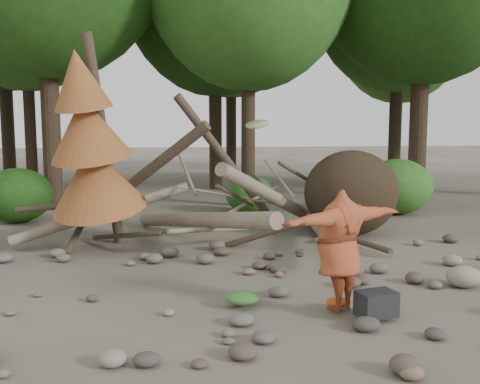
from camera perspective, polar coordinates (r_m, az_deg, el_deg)
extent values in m
plane|color=#514C44|center=(8.06, 4.80, -11.16)|extent=(120.00, 120.00, 0.00)
ellipsoid|color=#332619|center=(12.64, 11.78, -0.08)|extent=(2.20, 1.87, 1.98)
cylinder|color=gray|center=(11.35, -4.49, -2.99)|extent=(2.61, 5.11, 1.08)
cylinder|color=gray|center=(12.04, 3.89, -0.72)|extent=(3.18, 3.71, 1.90)
cylinder|color=brown|center=(12.10, -10.52, 1.60)|extent=(3.08, 1.91, 2.49)
cylinder|color=gray|center=(11.67, 8.46, -3.77)|extent=(1.13, 4.98, 0.43)
cylinder|color=brown|center=(12.36, -1.68, 3.68)|extent=(2.39, 1.03, 2.89)
cylinder|color=gray|center=(11.65, -14.47, -2.18)|extent=(3.71, 0.86, 1.20)
cylinder|color=#4C3F30|center=(11.19, -12.11, -4.57)|extent=(1.52, 1.70, 0.49)
cylinder|color=gray|center=(12.14, 0.91, -1.12)|extent=(1.57, 0.85, 0.69)
cylinder|color=#4C3F30|center=(12.93, 7.55, 1.10)|extent=(1.92, 1.25, 1.10)
cylinder|color=gray|center=(11.71, -5.69, 1.99)|extent=(0.37, 1.42, 0.85)
cylinder|color=#4C3F30|center=(11.62, 11.72, -4.89)|extent=(0.79, 2.54, 0.12)
cylinder|color=gray|center=(10.79, -3.19, -4.03)|extent=(1.78, 1.11, 0.29)
cylinder|color=#4C3F30|center=(11.31, -14.30, 5.19)|extent=(0.67, 1.13, 4.35)
cone|color=brown|center=(11.05, -15.15, 1.50)|extent=(2.06, 2.13, 1.86)
cone|color=brown|center=(10.81, -16.00, 6.66)|extent=(1.71, 1.78, 1.65)
cone|color=brown|center=(10.68, -16.80, 11.47)|extent=(1.23, 1.30, 1.41)
cylinder|color=#38281C|center=(17.36, -19.77, 13.08)|extent=(0.56, 0.56, 8.96)
cylinder|color=#38281C|center=(16.92, 0.89, 10.55)|extent=(0.44, 0.44, 7.14)
cylinder|color=#38281C|center=(19.50, 18.73, 13.12)|extent=(0.60, 0.60, 9.45)
cylinder|color=#38281C|center=(21.51, -21.62, 9.86)|extent=(0.42, 0.42, 7.56)
cylinder|color=#38281C|center=(21.84, -2.66, 11.57)|extent=(0.52, 0.52, 8.54)
cylinder|color=#38281C|center=(23.46, 16.32, 10.47)|extent=(0.50, 0.50, 8.12)
cylinder|color=#38281C|center=(28.47, -23.77, 11.05)|extent=(0.62, 0.62, 9.66)
cylinder|color=#38281C|center=(28.27, -0.96, 10.73)|extent=(0.54, 0.54, 8.75)
cylinder|color=#38281C|center=(30.32, 16.52, 9.33)|extent=(0.46, 0.46, 7.84)
ellipsoid|color=#2C621C|center=(30.80, 16.80, 17.05)|extent=(7.17, 7.17, 8.60)
ellipsoid|color=#214D14|center=(15.21, -22.68, -0.33)|extent=(1.80, 1.80, 1.44)
ellipsoid|color=#2C621C|center=(15.59, 1.00, -0.22)|extent=(1.40, 1.40, 1.12)
ellipsoid|color=#367424|center=(16.06, 16.44, 0.57)|extent=(2.00, 2.00, 1.60)
imported|color=#A04424|center=(7.21, 10.57, -6.10)|extent=(2.04, 1.29, 1.62)
cylinder|color=#94925E|center=(6.77, 1.85, 7.24)|extent=(0.34, 0.35, 0.15)
cube|color=black|center=(7.31, 14.32, -11.92)|extent=(0.55, 0.43, 0.33)
ellipsoid|color=#396C2B|center=(7.58, 0.29, -11.60)|extent=(0.48, 0.40, 0.18)
ellipsoid|color=#B94C1F|center=(7.62, 10.42, -11.85)|extent=(0.35, 0.28, 0.13)
ellipsoid|color=gray|center=(9.19, 22.78, -8.32)|extent=(0.56, 0.50, 0.33)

